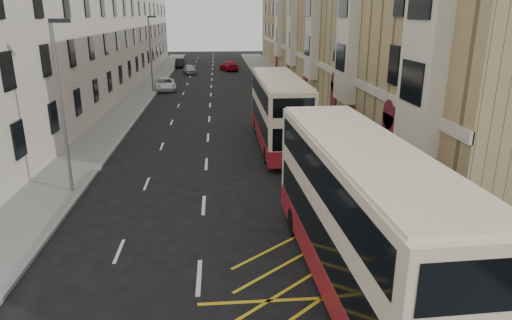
{
  "coord_description": "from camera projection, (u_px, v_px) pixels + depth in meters",
  "views": [
    {
      "loc": [
        0.78,
        -9.32,
        8.34
      ],
      "look_at": [
        2.3,
        8.74,
        2.51
      ],
      "focal_mm": 32.0,
      "sensor_mm": 36.0,
      "label": 1
    }
  ],
  "objects": [
    {
      "name": "pedestrian_near",
      "position": [
        435.0,
        281.0,
        13.08
      ],
      "size": [
        0.77,
        0.7,
        1.76
      ],
      "primitive_type": "imported",
      "rotation": [
        0.0,
        0.0,
        3.73
      ],
      "color": "black",
      "rests_on": "pavement_right"
    },
    {
      "name": "terrace_right",
      "position": [
        337.0,
        21.0,
        53.26
      ],
      "size": [
        10.75,
        79.0,
        15.25
      ],
      "color": "tan",
      "rests_on": "ground"
    },
    {
      "name": "pedestrian_far",
      "position": [
        415.0,
        256.0,
        14.56
      ],
      "size": [
        1.01,
        0.77,
        1.59
      ],
      "primitive_type": "imported",
      "rotation": [
        0.0,
        0.0,
        2.67
      ],
      "color": "black",
      "rests_on": "pavement_right"
    },
    {
      "name": "street_lamp_near",
      "position": [
        61.0,
        99.0,
        20.79
      ],
      "size": [
        0.93,
        0.18,
        8.0
      ],
      "color": "slate",
      "rests_on": "pavement_left"
    },
    {
      "name": "car_silver",
      "position": [
        190.0,
        69.0,
        65.97
      ],
      "size": [
        2.34,
        4.15,
        1.33
      ],
      "primitive_type": "imported",
      "rotation": [
        0.0,
        0.0,
        0.21
      ],
      "color": "#A6A8AD",
      "rests_on": "ground"
    },
    {
      "name": "pavement_right",
      "position": [
        300.0,
        111.0,
        40.41
      ],
      "size": [
        4.0,
        120.0,
        0.15
      ],
      "primitive_type": "cube",
      "color": "slate",
      "rests_on": "ground"
    },
    {
      "name": "double_decker_rear",
      "position": [
        279.0,
        111.0,
        29.48
      ],
      "size": [
        2.64,
        11.41,
        4.55
      ],
      "rotation": [
        0.0,
        0.0,
        0.0
      ],
      "color": "beige",
      "rests_on": "ground"
    },
    {
      "name": "white_van",
      "position": [
        165.0,
        84.0,
        51.97
      ],
      "size": [
        2.96,
        5.21,
        1.37
      ],
      "primitive_type": "imported",
      "rotation": [
        0.0,
        0.0,
        0.14
      ],
      "color": "white",
      "rests_on": "ground"
    },
    {
      "name": "pedestrian_mid",
      "position": [
        495.0,
        249.0,
        14.78
      ],
      "size": [
        1.1,
        1.02,
        1.82
      ],
      "primitive_type": "imported",
      "rotation": [
        0.0,
        0.0,
        0.48
      ],
      "color": "black",
      "rests_on": "pavement_right"
    },
    {
      "name": "car_red",
      "position": [
        229.0,
        66.0,
        69.98
      ],
      "size": [
        3.19,
        5.29,
        1.43
      ],
      "primitive_type": "imported",
      "rotation": [
        0.0,
        0.0,
        3.4
      ],
      "color": "#AB0917",
      "rests_on": "ground"
    },
    {
      "name": "guard_railing",
      "position": [
        368.0,
        224.0,
        17.02
      ],
      "size": [
        0.06,
        6.56,
        1.01
      ],
      "color": "red",
      "rests_on": "pavement_right"
    },
    {
      "name": "terrace_left",
      "position": [
        90.0,
        31.0,
        51.44
      ],
      "size": [
        9.18,
        79.0,
        13.25
      ],
      "color": "beige",
      "rests_on": "ground"
    },
    {
      "name": "street_lamp_far",
      "position": [
        151.0,
        50.0,
        49.25
      ],
      "size": [
        0.93,
        0.18,
        8.0
      ],
      "color": "slate",
      "rests_on": "pavement_left"
    },
    {
      "name": "car_dark",
      "position": [
        180.0,
        63.0,
        74.0
      ],
      "size": [
        1.55,
        4.3,
        1.41
      ],
      "primitive_type": "imported",
      "rotation": [
        0.0,
        0.0,
        0.01
      ],
      "color": "black",
      "rests_on": "ground"
    },
    {
      "name": "kerb_left",
      "position": [
        140.0,
        114.0,
        39.29
      ],
      "size": [
        0.25,
        120.0,
        0.15
      ],
      "primitive_type": "cube",
      "color": "gray",
      "rests_on": "ground"
    },
    {
      "name": "kerb_right",
      "position": [
        278.0,
        112.0,
        40.25
      ],
      "size": [
        0.25,
        120.0,
        0.15
      ],
      "primitive_type": "cube",
      "color": "gray",
      "rests_on": "ground"
    },
    {
      "name": "road_markings",
      "position": [
        211.0,
        87.0,
        54.02
      ],
      "size": [
        10.0,
        110.0,
        0.01
      ],
      "primitive_type": null,
      "color": "silver",
      "rests_on": "ground"
    },
    {
      "name": "double_decker_front",
      "position": [
        359.0,
        217.0,
        13.93
      ],
      "size": [
        3.17,
        11.98,
        4.74
      ],
      "rotation": [
        0.0,
        0.0,
        0.04
      ],
      "color": "beige",
      "rests_on": "ground"
    },
    {
      "name": "pavement_left",
      "position": [
        122.0,
        115.0,
        39.17
      ],
      "size": [
        3.0,
        120.0,
        0.15
      ],
      "primitive_type": "cube",
      "color": "slate",
      "rests_on": "ground"
    }
  ]
}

